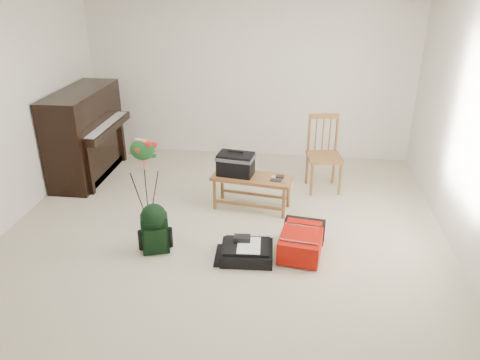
# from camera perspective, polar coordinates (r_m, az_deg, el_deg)

# --- Properties ---
(floor) EXTENTS (5.00, 5.50, 0.01)m
(floor) POSITION_cam_1_polar(r_m,az_deg,el_deg) (5.22, -2.39, -7.71)
(floor) COLOR beige
(floor) RESTS_ON ground
(ceiling) EXTENTS (5.00, 5.50, 0.01)m
(ceiling) POSITION_cam_1_polar(r_m,az_deg,el_deg) (4.41, -3.00, 20.85)
(ceiling) COLOR white
(ceiling) RESTS_ON wall_back
(wall_back) EXTENTS (5.00, 0.04, 2.50)m
(wall_back) POSITION_cam_1_polar(r_m,az_deg,el_deg) (7.29, 1.10, 12.50)
(wall_back) COLOR white
(wall_back) RESTS_ON floor
(piano) EXTENTS (0.71, 1.50, 1.25)m
(piano) POSITION_cam_1_polar(r_m,az_deg,el_deg) (6.99, -18.25, 5.14)
(piano) COLOR black
(piano) RESTS_ON floor
(bench) EXTENTS (1.02, 0.53, 0.75)m
(bench) POSITION_cam_1_polar(r_m,az_deg,el_deg) (5.72, 0.05, 1.38)
(bench) COLOR #995F32
(bench) RESTS_ON floor
(dining_chair) EXTENTS (0.50, 0.50, 1.01)m
(dining_chair) POSITION_cam_1_polar(r_m,az_deg,el_deg) (6.35, 10.24, 3.07)
(dining_chair) COLOR #995F32
(dining_chair) RESTS_ON floor
(red_suitcase) EXTENTS (0.50, 0.68, 0.27)m
(red_suitcase) POSITION_cam_1_polar(r_m,az_deg,el_deg) (5.06, 7.49, -7.16)
(red_suitcase) COLOR red
(red_suitcase) RESTS_ON floor
(black_duffel) EXTENTS (0.56, 0.46, 0.23)m
(black_duffel) POSITION_cam_1_polar(r_m,az_deg,el_deg) (4.93, 0.84, -8.69)
(black_duffel) COLOR black
(black_duffel) RESTS_ON floor
(green_backpack) EXTENTS (0.32, 0.30, 0.56)m
(green_backpack) POSITION_cam_1_polar(r_m,az_deg,el_deg) (5.01, -10.40, -5.55)
(green_backpack) COLOR black
(green_backpack) RESTS_ON floor
(flower_stand) EXTENTS (0.41, 0.41, 1.11)m
(flower_stand) POSITION_cam_1_polar(r_m,az_deg,el_deg) (5.40, -11.45, -0.47)
(flower_stand) COLOR black
(flower_stand) RESTS_ON floor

